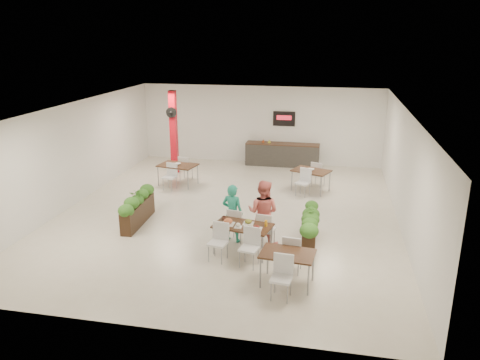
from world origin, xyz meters
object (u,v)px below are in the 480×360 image
red_column (174,132)px  side_table_a (178,168)px  main_table (242,229)px  planter_left (138,207)px  side_table_b (311,173)px  diner_man (233,213)px  planter_right (310,227)px  service_counter (282,154)px  diner_woman (263,212)px  side_table_c (287,258)px

red_column → side_table_a: red_column is taller
main_table → planter_left: size_ratio=0.91×
planter_left → side_table_b: 6.11m
diner_man → planter_right: size_ratio=0.78×
red_column → main_table: bearing=-58.3°
planter_right → side_table_a: bearing=140.0°
red_column → service_counter: size_ratio=1.07×
service_counter → planter_left: (-3.35, -6.99, 0.03)m
service_counter → diner_woman: service_counter is taller
side_table_a → side_table_c: same height
service_counter → side_table_b: (1.34, -3.07, 0.14)m
service_counter → main_table: (-0.05, -8.25, 0.14)m
planter_left → side_table_c: size_ratio=1.21×
main_table → side_table_b: (1.39, 5.18, -0.00)m
side_table_c → planter_right: bearing=86.0°
side_table_a → side_table_b: size_ratio=1.01×
diner_woman → planter_right: (1.20, 0.14, -0.36)m
planter_left → side_table_b: bearing=39.9°
service_counter → side_table_a: bearing=-135.8°
planter_right → side_table_c: size_ratio=1.20×
planter_right → red_column: bearing=134.9°
red_column → side_table_b: bearing=-12.7°
diner_man → side_table_a: diner_man is taller
side_table_a → diner_woman: bearing=-38.3°
service_counter → planter_left: 7.75m
main_table → side_table_c: size_ratio=1.10×
planter_left → side_table_c: 5.22m
red_column → service_counter: red_column is taller
main_table → side_table_a: size_ratio=1.09×
side_table_b → service_counter: bearing=136.2°
diner_man → planter_left: 2.98m
service_counter → side_table_b: 3.35m
side_table_a → red_column: bearing=123.7°
diner_woman → planter_right: bearing=-162.3°
side_table_b → main_table: bearing=-82.4°
side_table_a → side_table_c: (4.58, -6.26, -0.02)m
diner_man → side_table_a: (-2.95, 4.30, -0.14)m
diner_woman → side_table_a: diner_woman is taller
red_column → diner_woman: 7.24m
side_table_a → planter_left: bearing=-78.8°
red_column → side_table_b: (5.34, -1.20, -1.01)m
main_table → side_table_b: size_ratio=1.10×
planter_right → side_table_b: 4.39m
service_counter → diner_woman: 7.61m
service_counter → side_table_c: service_counter is taller
service_counter → diner_woman: bearing=-87.3°
main_table → planter_right: size_ratio=0.91×
red_column → main_table: red_column is taller
red_column → side_table_c: 9.33m
red_column → planter_right: red_column is taller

